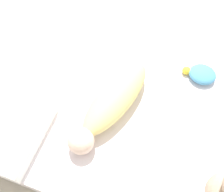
% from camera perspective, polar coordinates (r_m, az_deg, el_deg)
% --- Properties ---
extents(ground_plane, '(12.00, 12.00, 0.00)m').
position_cam_1_polar(ground_plane, '(1.51, -0.78, -2.71)').
color(ground_plane, '#B2A893').
extents(bed_mattress, '(1.51, 1.09, 0.13)m').
position_cam_1_polar(bed_mattress, '(1.45, -0.81, -1.54)').
color(bed_mattress, white).
rests_on(bed_mattress, ground_plane).
extents(swaddled_baby, '(0.30, 0.59, 0.15)m').
position_cam_1_polar(swaddled_baby, '(1.29, -0.14, -1.60)').
color(swaddled_baby, '#EFDB7F').
rests_on(swaddled_baby, bed_mattress).
extents(pillow, '(0.33, 0.39, 0.08)m').
position_cam_1_polar(pillow, '(1.36, -21.64, -7.07)').
color(pillow, white).
rests_on(pillow, bed_mattress).
extents(turtle_plush, '(0.18, 0.13, 0.06)m').
position_cam_1_polar(turtle_plush, '(1.52, 18.85, 4.56)').
color(turtle_plush, '#4C99C6').
rests_on(turtle_plush, bed_mattress).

